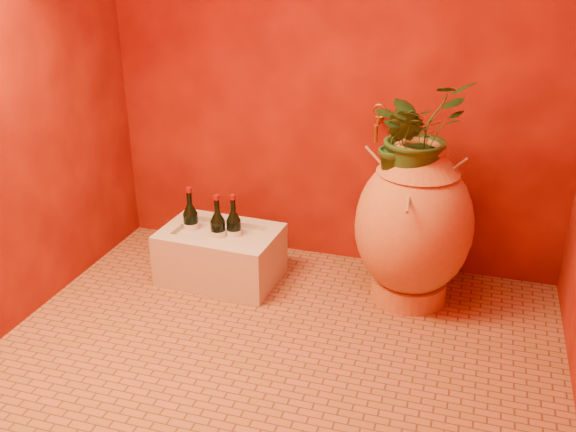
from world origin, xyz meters
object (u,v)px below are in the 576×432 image
(amphora, at_px, (414,225))
(wine_bottle_b, at_px, (191,225))
(wine_bottle_a, at_px, (218,233))
(stone_basin, at_px, (221,255))
(wall_tap, at_px, (378,121))
(wine_bottle_c, at_px, (234,232))

(amphora, distance_m, wine_bottle_b, 1.18)
(wine_bottle_a, height_order, wine_bottle_b, wine_bottle_b)
(stone_basin, distance_m, wine_bottle_b, 0.23)
(amphora, distance_m, stone_basin, 1.04)
(stone_basin, xyz_separation_m, wall_tap, (0.75, 0.36, 0.71))
(stone_basin, relative_size, wine_bottle_b, 1.86)
(wine_bottle_a, bearing_deg, stone_basin, 70.68)
(wine_bottle_a, distance_m, wine_bottle_c, 0.08)
(stone_basin, height_order, wine_bottle_c, wine_bottle_c)
(wine_bottle_a, relative_size, wine_bottle_b, 0.99)
(wine_bottle_a, distance_m, wine_bottle_b, 0.18)
(wall_tap, bearing_deg, wine_bottle_c, -153.96)
(amphora, bearing_deg, wine_bottle_c, -175.48)
(stone_basin, relative_size, wine_bottle_c, 1.91)
(amphora, bearing_deg, stone_basin, -174.34)
(amphora, bearing_deg, wine_bottle_b, -176.68)
(wine_bottle_a, bearing_deg, wine_bottle_c, 26.64)
(amphora, distance_m, wine_bottle_a, 1.01)
(amphora, height_order, stone_basin, amphora)
(wine_bottle_c, distance_m, wall_tap, 0.95)
(wine_bottle_b, relative_size, wine_bottle_c, 1.03)
(wine_bottle_b, bearing_deg, wall_tap, 19.36)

